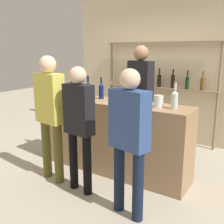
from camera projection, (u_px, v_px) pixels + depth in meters
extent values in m
plane|color=#B2A893|center=(112.00, 170.00, 3.94)|extent=(16.00, 16.00, 0.00)
cube|color=#997551|center=(112.00, 136.00, 3.82)|extent=(2.29, 0.52, 1.05)
cube|color=beige|center=(163.00, 68.00, 5.14)|extent=(3.89, 0.12, 2.80)
cylinder|color=#897056|center=(112.00, 88.00, 5.67)|extent=(0.05, 0.05, 1.90)
cylinder|color=#897056|center=(218.00, 98.00, 4.52)|extent=(0.05, 0.05, 1.90)
cube|color=#897056|center=(161.00, 42.00, 4.88)|extent=(2.24, 0.18, 0.02)
cube|color=#897056|center=(159.00, 87.00, 5.07)|extent=(2.24, 0.18, 0.02)
cylinder|color=silver|center=(123.00, 79.00, 5.48)|extent=(0.07, 0.07, 0.20)
cone|color=silver|center=(123.00, 74.00, 5.45)|extent=(0.07, 0.07, 0.03)
cylinder|color=silver|center=(123.00, 71.00, 5.44)|extent=(0.03, 0.03, 0.08)
cylinder|color=#232328|center=(123.00, 69.00, 5.42)|extent=(0.03, 0.03, 0.01)
cylinder|color=brown|center=(134.00, 80.00, 5.33)|extent=(0.07, 0.07, 0.21)
cone|color=brown|center=(134.00, 74.00, 5.30)|extent=(0.07, 0.07, 0.03)
cylinder|color=brown|center=(134.00, 71.00, 5.29)|extent=(0.03, 0.03, 0.07)
cylinder|color=black|center=(134.00, 69.00, 5.28)|extent=(0.03, 0.03, 0.01)
cylinder|color=#0F1956|center=(146.00, 80.00, 5.19)|extent=(0.07, 0.07, 0.23)
cone|color=#0F1956|center=(147.00, 74.00, 5.16)|extent=(0.07, 0.07, 0.03)
cylinder|color=#0F1956|center=(147.00, 71.00, 5.14)|extent=(0.03, 0.03, 0.08)
cylinder|color=maroon|center=(147.00, 68.00, 5.13)|extent=(0.03, 0.03, 0.01)
cylinder|color=black|center=(159.00, 81.00, 5.04)|extent=(0.08, 0.08, 0.23)
cone|color=black|center=(159.00, 74.00, 5.01)|extent=(0.08, 0.08, 0.03)
cylinder|color=black|center=(160.00, 71.00, 5.00)|extent=(0.03, 0.03, 0.09)
cylinder|color=maroon|center=(160.00, 68.00, 4.99)|extent=(0.03, 0.03, 0.01)
cylinder|color=black|center=(173.00, 82.00, 4.90)|extent=(0.07, 0.07, 0.24)
cone|color=black|center=(173.00, 74.00, 4.87)|extent=(0.07, 0.07, 0.03)
cylinder|color=black|center=(173.00, 72.00, 4.86)|extent=(0.03, 0.03, 0.08)
cylinder|color=maroon|center=(173.00, 69.00, 4.84)|extent=(0.03, 0.03, 0.01)
cylinder|color=black|center=(187.00, 84.00, 4.76)|extent=(0.07, 0.07, 0.21)
cone|color=black|center=(187.00, 77.00, 4.73)|extent=(0.07, 0.07, 0.03)
cylinder|color=black|center=(188.00, 74.00, 4.72)|extent=(0.03, 0.03, 0.09)
cylinder|color=black|center=(188.00, 71.00, 4.71)|extent=(0.03, 0.03, 0.01)
cylinder|color=brown|center=(202.00, 84.00, 4.61)|extent=(0.08, 0.08, 0.22)
cone|color=brown|center=(203.00, 77.00, 4.59)|extent=(0.08, 0.08, 0.03)
cylinder|color=brown|center=(203.00, 73.00, 4.57)|extent=(0.03, 0.03, 0.09)
cylinder|color=gold|center=(203.00, 71.00, 4.56)|extent=(0.03, 0.03, 0.01)
cylinder|color=#0F1956|center=(88.00, 92.00, 3.85)|extent=(0.08, 0.08, 0.21)
cone|color=#0F1956|center=(88.00, 83.00, 3.82)|extent=(0.08, 0.08, 0.04)
cylinder|color=#0F1956|center=(88.00, 79.00, 3.81)|extent=(0.03, 0.03, 0.09)
cylinder|color=#232328|center=(88.00, 76.00, 3.79)|extent=(0.03, 0.03, 0.01)
cylinder|color=black|center=(73.00, 87.00, 4.23)|extent=(0.08, 0.08, 0.23)
cone|color=black|center=(73.00, 79.00, 4.20)|extent=(0.08, 0.08, 0.04)
cylinder|color=black|center=(73.00, 75.00, 4.19)|extent=(0.03, 0.03, 0.08)
cylinder|color=gold|center=(73.00, 72.00, 4.18)|extent=(0.03, 0.03, 0.01)
cylinder|color=#0F1956|center=(61.00, 88.00, 4.27)|extent=(0.08, 0.08, 0.21)
cone|color=#0F1956|center=(61.00, 80.00, 4.24)|extent=(0.08, 0.08, 0.04)
cylinder|color=#0F1956|center=(60.00, 77.00, 4.23)|extent=(0.03, 0.03, 0.07)
cylinder|color=black|center=(60.00, 74.00, 4.22)|extent=(0.03, 0.03, 0.01)
cylinder|color=silver|center=(175.00, 101.00, 3.19)|extent=(0.08, 0.08, 0.19)
cone|color=silver|center=(175.00, 92.00, 3.16)|extent=(0.08, 0.08, 0.04)
cylinder|color=silver|center=(175.00, 87.00, 3.15)|extent=(0.03, 0.03, 0.08)
cylinder|color=gold|center=(176.00, 83.00, 3.14)|extent=(0.03, 0.03, 0.01)
cylinder|color=#0F1956|center=(101.00, 92.00, 3.86)|extent=(0.07, 0.07, 0.19)
cone|color=#0F1956|center=(101.00, 85.00, 3.83)|extent=(0.07, 0.07, 0.03)
cylinder|color=#0F1956|center=(101.00, 81.00, 3.82)|extent=(0.03, 0.03, 0.08)
cylinder|color=#232328|center=(101.00, 77.00, 3.81)|extent=(0.03, 0.03, 0.01)
cylinder|color=silver|center=(130.00, 104.00, 3.50)|extent=(0.06, 0.06, 0.00)
cylinder|color=silver|center=(130.00, 100.00, 3.49)|extent=(0.01, 0.01, 0.09)
cone|color=silver|center=(130.00, 94.00, 3.47)|extent=(0.09, 0.09, 0.07)
cylinder|color=black|center=(73.00, 90.00, 4.03)|extent=(0.22, 0.22, 0.20)
cylinder|color=black|center=(73.00, 83.00, 4.01)|extent=(0.23, 0.23, 0.01)
cylinder|color=silver|center=(159.00, 101.00, 3.29)|extent=(0.12, 0.12, 0.15)
sphere|color=tan|center=(159.00, 102.00, 3.24)|extent=(0.02, 0.02, 0.02)
sphere|color=tan|center=(156.00, 102.00, 3.32)|extent=(0.02, 0.02, 0.02)
sphere|color=tan|center=(159.00, 106.00, 3.29)|extent=(0.02, 0.02, 0.02)
sphere|color=tan|center=(158.00, 103.00, 3.26)|extent=(0.02, 0.02, 0.02)
sphere|color=tan|center=(156.00, 101.00, 3.30)|extent=(0.02, 0.02, 0.02)
sphere|color=tan|center=(157.00, 102.00, 3.34)|extent=(0.02, 0.02, 0.02)
cylinder|color=#121C33|center=(138.00, 187.00, 2.70)|extent=(0.12, 0.12, 0.77)
cylinder|color=#121C33|center=(119.00, 178.00, 2.88)|extent=(0.12, 0.12, 0.77)
cube|color=navy|center=(129.00, 120.00, 2.63)|extent=(0.45, 0.27, 0.61)
sphere|color=#DBB293|center=(130.00, 79.00, 2.54)|extent=(0.21, 0.21, 0.21)
cylinder|color=black|center=(133.00, 129.00, 4.47)|extent=(0.12, 0.12, 0.89)
cylinder|color=black|center=(145.00, 132.00, 4.29)|extent=(0.12, 0.12, 0.89)
cube|color=black|center=(140.00, 83.00, 4.20)|extent=(0.44, 0.26, 0.70)
sphere|color=#936B4C|center=(141.00, 53.00, 4.09)|extent=(0.24, 0.24, 0.24)
cylinder|color=black|center=(87.00, 165.00, 3.20)|extent=(0.11, 0.11, 0.76)
cylinder|color=black|center=(74.00, 160.00, 3.35)|extent=(0.11, 0.11, 0.76)
cube|color=black|center=(79.00, 109.00, 3.12)|extent=(0.40, 0.21, 0.60)
sphere|color=#DBB293|center=(78.00, 75.00, 3.02)|extent=(0.21, 0.21, 0.21)
cylinder|color=brown|center=(59.00, 154.00, 3.48)|extent=(0.12, 0.12, 0.82)
cylinder|color=brown|center=(47.00, 149.00, 3.66)|extent=(0.12, 0.12, 0.82)
cube|color=#D1C64C|center=(49.00, 98.00, 3.40)|extent=(0.45, 0.25, 0.65)
sphere|color=#DBB293|center=(48.00, 64.00, 3.30)|extent=(0.22, 0.22, 0.22)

